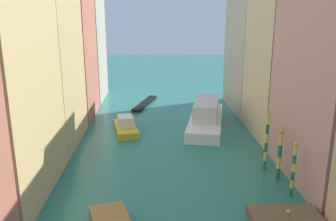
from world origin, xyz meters
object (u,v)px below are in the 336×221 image
vaporetto_white (206,116)px  motorboat_0 (126,127)px  gondola_black (145,103)px  mooring_pole_2 (266,141)px  mooring_pole_1 (280,154)px  mooring_pole_0 (293,169)px

vaporetto_white → motorboat_0: bearing=-169.9°
vaporetto_white → motorboat_0: vaporetto_white is taller
gondola_black → mooring_pole_2: bearing=-64.6°
mooring_pole_1 → motorboat_0: 17.98m
mooring_pole_0 → gondola_black: (-11.20, 27.20, -1.92)m
mooring_pole_1 → mooring_pole_2: mooring_pole_2 is taller
mooring_pole_1 → vaporetto_white: bearing=105.1°
mooring_pole_0 → vaporetto_white: (-3.79, 16.64, -0.90)m
gondola_black → mooring_pole_0: bearing=-67.6°
gondola_black → motorboat_0: 12.37m
gondola_black → motorboat_0: (-1.90, -12.21, 0.45)m
mooring_pole_0 → motorboat_0: 19.95m
mooring_pole_2 → vaporetto_white: bearing=105.4°
mooring_pole_2 → gondola_black: bearing=115.4°
mooring_pole_1 → gondola_black: (-11.16, 24.49, -1.96)m
mooring_pole_2 → gondola_black: 25.06m
mooring_pole_0 → gondola_black: size_ratio=0.47×
mooring_pole_2 → motorboat_0: 16.40m
mooring_pole_1 → mooring_pole_2: bearing=103.2°
mooring_pole_2 → mooring_pole_1: bearing=-76.8°
vaporetto_white → mooring_pole_0: bearing=-77.2°
mooring_pole_2 → vaporetto_white: mooring_pole_2 is taller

